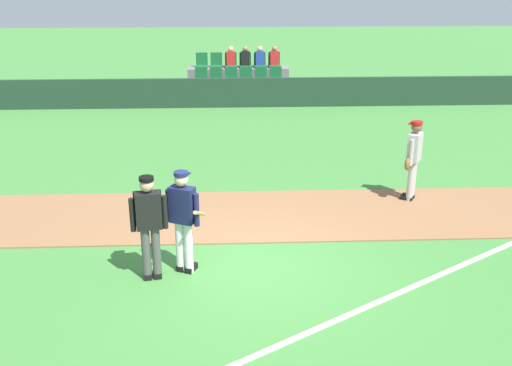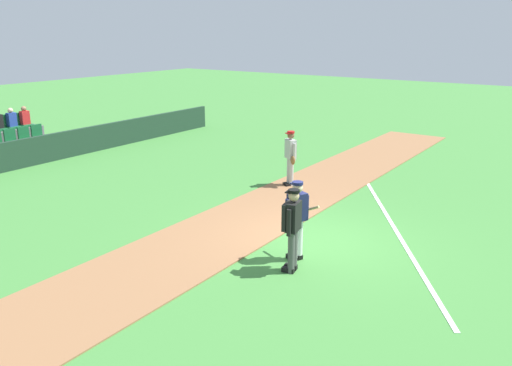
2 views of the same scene
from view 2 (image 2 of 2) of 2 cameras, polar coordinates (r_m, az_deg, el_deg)
The scene contains 8 objects.
ground_plane at distance 12.28m, azimuth 6.56°, elevation -6.43°, with size 80.00×80.00×0.00m, color #42843A.
infield_dirt_path at distance 13.33m, azimuth -1.60°, elevation -4.35°, with size 28.00×2.60×0.03m, color #936642.
foul_line_chalk at distance 14.66m, azimuth 13.89°, elevation -2.92°, with size 12.00×0.10×0.01m, color white.
dugout_fence at distance 20.29m, azimuth -24.37°, elevation 2.97°, with size 20.00×0.16×1.03m, color #1E3828.
stadium_bleachers at distance 21.55m, azimuth -26.37°, elevation 3.43°, with size 3.90×2.10×1.90m.
batter_navy_jersey at distance 10.96m, azimuth 4.53°, elevation -3.82°, with size 0.62×0.80×1.76m.
umpire_home_plate at distance 10.44m, azimuth 4.01°, elevation -4.70°, with size 0.58×0.36×1.76m.
runner_grey_jersey at distance 16.21m, azimuth 3.82°, elevation 2.94°, with size 0.49×0.58×1.76m.
Camera 2 is at (-10.02, -5.25, 4.79)m, focal length 36.29 mm.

